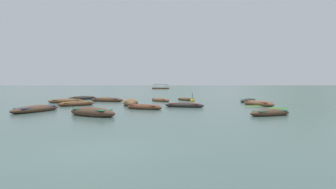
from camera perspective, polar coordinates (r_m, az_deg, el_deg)
ground_plane at (r=1507.85m, az=0.78°, el=2.06°), size 6000.00×6000.00×0.00m
mountain_1 at (r=2510.51m, az=-13.72°, el=4.11°), size 518.00×518.00×182.24m
mountain_2 at (r=2472.41m, az=1.82°, el=4.60°), size 934.67×934.67×216.38m
mountain_3 at (r=2797.02m, az=27.56°, el=7.00°), size 1431.18×1431.18×501.37m
rowboat_0 at (r=32.83m, az=-1.71°, el=-1.23°), size 3.07×3.41×0.51m
rowboat_1 at (r=33.24m, az=-13.29°, el=-1.16°), size 4.66×2.43×0.67m
rowboat_2 at (r=27.70m, az=19.23°, el=-1.89°), size 2.77×4.25×0.65m
rowboat_3 at (r=22.71m, az=-27.05°, el=-2.88°), size 2.66×4.69×0.62m
rowboat_4 at (r=27.04m, az=-8.21°, el=-1.78°), size 2.37×4.81×0.82m
rowboat_5 at (r=19.05m, az=21.53°, el=-3.79°), size 3.40×2.20×0.54m
rowboat_6 at (r=32.38m, az=-21.49°, el=-1.37°), size 4.08×2.30×0.62m
rowboat_7 at (r=34.78m, az=3.98°, el=-1.07°), size 2.82×3.42×0.47m
rowboat_8 at (r=24.37m, az=3.58°, el=-2.38°), size 3.91×2.06×0.55m
rowboat_9 at (r=18.24m, az=-16.36°, el=-3.81°), size 4.10×3.12×0.73m
rowboat_10 at (r=22.40m, az=-5.26°, el=-2.79°), size 3.50×2.29×0.54m
rowboat_11 at (r=33.31m, az=17.21°, el=-1.27°), size 3.20×3.61×0.53m
rowboat_12 at (r=38.76m, az=-18.30°, el=-0.76°), size 3.80×3.71×0.66m
rowboat_13 at (r=27.57m, az=-19.50°, el=-1.95°), size 3.60×3.32×0.58m
ferry_0 at (r=127.10m, az=-1.63°, el=1.40°), size 8.53×5.79×2.54m
mooring_buoy at (r=32.44m, az=5.36°, el=-1.36°), size 0.52×0.52×1.25m
weed_patch_0 at (r=36.25m, az=-19.04°, el=-1.28°), size 2.65×2.28×0.14m
weed_patch_1 at (r=26.76m, az=18.89°, el=-2.46°), size 3.26×1.66×0.14m
weed_patch_3 at (r=25.05m, az=23.08°, el=-2.82°), size 1.96×2.38×0.14m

